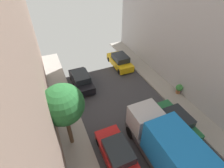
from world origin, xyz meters
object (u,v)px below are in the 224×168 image
parked_car_right_4 (120,61)px  street_tree_0 (63,105)px  delivery_truck (168,149)px  potted_plant_3 (57,104)px  potted_plant_0 (179,88)px  parked_car_left_3 (118,154)px  parked_car_right_3 (176,121)px  parked_car_left_4 (81,80)px

parked_car_right_4 → street_tree_0: size_ratio=0.81×
parked_car_right_4 → delivery_truck: bearing=-102.4°
potted_plant_3 → potted_plant_0: bearing=-12.7°
parked_car_left_3 → potted_plant_0: parked_car_left_3 is taller
parked_car_left_3 → street_tree_0: 4.86m
parked_car_right_4 → potted_plant_3: (-8.32, -4.51, 0.02)m
parked_car_right_3 → parked_car_right_4: 10.17m
parked_car_right_3 → parked_car_left_4: bearing=123.2°
parked_car_left_3 → parked_car_left_4: same height
parked_car_left_4 → parked_car_right_3: 9.87m
parked_car_right_4 → street_tree_0: bearing=-133.7°
parked_car_left_3 → delivery_truck: 3.25m
parked_car_right_4 → potted_plant_0: parked_car_right_4 is taller
parked_car_right_3 → potted_plant_0: bearing=45.6°
potted_plant_3 → delivery_truck: bearing=-54.2°
potted_plant_3 → parked_car_left_4: bearing=41.6°
parked_car_left_4 → potted_plant_3: bearing=-138.4°
parked_car_right_4 → potted_plant_0: bearing=-66.8°
parked_car_left_3 → parked_car_right_3: 5.44m
parked_car_right_3 → street_tree_0: street_tree_0 is taller
delivery_truck → potted_plant_3: (-5.62, 7.79, -1.05)m
parked_car_right_4 → street_tree_0: 11.92m
parked_car_right_3 → street_tree_0: bearing=166.6°
parked_car_right_4 → street_tree_0: street_tree_0 is taller
parked_car_right_4 → potted_plant_0: 7.69m
parked_car_left_4 → delivery_truck: delivery_truck is taller
parked_car_right_4 → delivery_truck: (-2.70, -12.29, 1.07)m
parked_car_left_4 → street_tree_0: street_tree_0 is taller
parked_car_left_3 → potted_plant_0: 9.23m
parked_car_left_4 → parked_car_right_3: bearing=-56.8°
parked_car_left_3 → delivery_truck: (2.70, -1.45, 1.07)m
parked_car_left_4 → parked_car_right_4: (5.40, 1.91, 0.00)m
parked_car_left_3 → potted_plant_0: bearing=24.1°
street_tree_0 → potted_plant_3: street_tree_0 is taller
street_tree_0 → potted_plant_0: size_ratio=5.12×
parked_car_right_3 → parked_car_left_3: bearing=-172.9°
parked_car_right_4 → potted_plant_3: bearing=-151.6°
parked_car_left_4 → potted_plant_3: (-2.92, -2.60, 0.02)m
parked_car_right_3 → potted_plant_3: size_ratio=4.15×
parked_car_left_4 → parked_car_left_3: bearing=-90.0°
parked_car_right_4 → parked_car_right_3: bearing=-90.0°
parked_car_left_3 → delivery_truck: delivery_truck is taller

